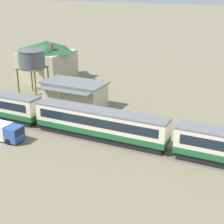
% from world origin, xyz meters
% --- Properties ---
extents(passenger_train, '(97.68, 2.91, 4.11)m').
position_xyz_m(passenger_train, '(-25.79, 1.88, 2.28)').
color(passenger_train, '#1E6033').
rests_on(passenger_train, ground_plane).
extents(railway_track, '(141.21, 3.60, 0.04)m').
position_xyz_m(railway_track, '(-31.91, 1.88, 0.01)').
color(railway_track, '#665B51').
rests_on(railway_track, ground_plane).
extents(station_building, '(10.60, 6.98, 4.30)m').
position_xyz_m(station_building, '(-35.78, 11.40, 2.18)').
color(station_building, beige).
rests_on(station_building, ground_plane).
extents(station_house_dark_green_roof, '(10.31, 10.21, 8.34)m').
position_xyz_m(station_house_dark_green_roof, '(-49.93, 23.36, 4.30)').
color(station_house_dark_green_roof, '#BCB293').
rests_on(station_house_dark_green_roof, ground_plane).
extents(water_tower, '(4.98, 4.98, 8.83)m').
position_xyz_m(water_tower, '(-46.01, 13.54, 6.90)').
color(water_tower, brown).
rests_on(water_tower, ground_plane).
extents(delivery_truck_blue, '(6.25, 2.13, 2.28)m').
position_xyz_m(delivery_truck_blue, '(-37.88, -3.99, 1.22)').
color(delivery_truck_blue, '#2D519E').
rests_on(delivery_truck_blue, ground_plane).
extents(yard_tree_1, '(4.64, 4.64, 7.79)m').
position_xyz_m(yard_tree_1, '(-48.71, 21.13, 5.45)').
color(yard_tree_1, '#4C3823').
rests_on(yard_tree_1, ground_plane).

